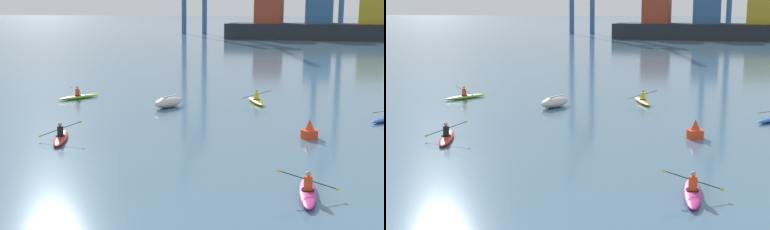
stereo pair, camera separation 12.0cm
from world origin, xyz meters
The scene contains 7 objects.
container_barge centered at (2.01, 107.09, 2.96)m, with size 37.93×10.77×8.62m.
capsized_dinghy centered at (-3.48, 23.39, 0.35)m, with size 1.91×2.82×0.76m.
channel_buoy centered at (6.24, 16.91, 0.36)m, with size 0.90×0.90×1.00m.
kayak_lime centered at (-10.90, 24.90, 0.17)m, with size 2.22×3.24×0.95m.
kayak_yellow centered at (1.93, 26.64, 0.17)m, with size 2.06×3.35×0.95m.
kayak_red centered at (-5.79, 12.99, 0.17)m, with size 2.05×3.38×1.03m.
kayak_magenta centered at (6.79, 7.90, 0.17)m, with size 2.22×3.44×0.97m.
Camera 1 is at (7.85, -11.16, 6.62)m, focal length 51.43 mm.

